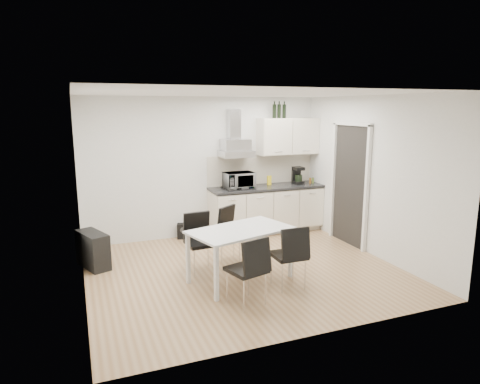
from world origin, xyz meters
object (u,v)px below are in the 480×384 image
object	(u,v)px
kitchenette	(267,190)
chair_far_left	(201,244)
chair_far_right	(237,235)
chair_near_left	(246,270)
guitar_amp	(93,250)
chair_near_right	(288,256)
floor_speaker	(182,231)
dining_table	(240,235)

from	to	relation	value
kitchenette	chair_far_left	xyz separation A→B (m)	(-1.79, -1.56, -0.39)
chair_far_right	chair_near_left	size ratio (longest dim) A/B	1.00
chair_near_left	guitar_amp	world-z (taller)	chair_near_left
chair_far_right	guitar_amp	world-z (taller)	chair_far_right
chair_near_right	guitar_amp	bearing A→B (deg)	144.88
chair_far_left	chair_near_right	bearing A→B (deg)	131.69
chair_far_left	chair_near_left	world-z (taller)	same
chair_far_left	chair_far_right	world-z (taller)	same
kitchenette	floor_speaker	world-z (taller)	kitchenette
chair_far_left	guitar_amp	size ratio (longest dim) A/B	1.23
kitchenette	dining_table	xyz separation A→B (m)	(-1.36, -2.05, -0.16)
guitar_amp	kitchenette	bearing A→B (deg)	-8.12
dining_table	chair_near_right	size ratio (longest dim) A/B	1.77
chair_far_right	dining_table	bearing A→B (deg)	38.03
chair_near_left	guitar_amp	bearing A→B (deg)	114.65
dining_table	guitar_amp	distance (m)	2.34
chair_far_left	chair_far_right	xyz separation A→B (m)	(0.64, 0.23, 0.00)
chair_near_left	dining_table	bearing A→B (deg)	58.33
chair_far_left	chair_far_right	bearing A→B (deg)	-164.30
kitchenette	guitar_amp	xyz separation A→B (m)	(-3.28, -0.76, -0.56)
dining_table	chair_far_left	size ratio (longest dim) A/B	1.77
chair_far_right	chair_near_left	distance (m)	1.49
chair_near_left	guitar_amp	xyz separation A→B (m)	(-1.71, 2.01, -0.16)
chair_far_right	guitar_amp	xyz separation A→B (m)	(-2.13, 0.57, -0.16)
floor_speaker	kitchenette	bearing A→B (deg)	12.62
kitchenette	chair_near_right	size ratio (longest dim) A/B	2.86
chair_near_left	floor_speaker	distance (m)	2.95
chair_far_left	chair_far_right	distance (m)	0.68
chair_near_right	chair_far_right	bearing A→B (deg)	105.10
chair_far_left	chair_near_right	xyz separation A→B (m)	(0.95, -0.93, 0.00)
floor_speaker	chair_far_left	bearing A→B (deg)	-75.90
floor_speaker	chair_far_right	bearing A→B (deg)	-52.68
chair_far_right	kitchenette	bearing A→B (deg)	-166.14
chair_far_right	floor_speaker	world-z (taller)	chair_far_right
chair_near_right	guitar_amp	distance (m)	2.99
floor_speaker	guitar_amp	bearing A→B (deg)	-131.81
chair_near_left	chair_far_left	bearing A→B (deg)	84.83
chair_near_right	floor_speaker	bearing A→B (deg)	107.57
kitchenette	chair_far_left	size ratio (longest dim) A/B	2.86
chair_far_right	floor_speaker	bearing A→B (deg)	-106.32
dining_table	chair_far_right	world-z (taller)	chair_far_right
chair_near_left	chair_far_right	bearing A→B (deg)	58.00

